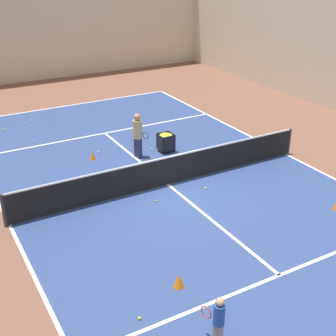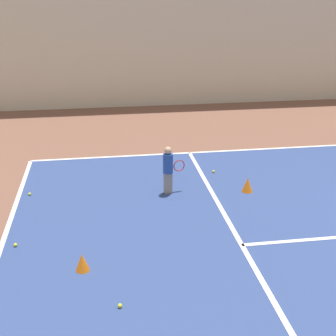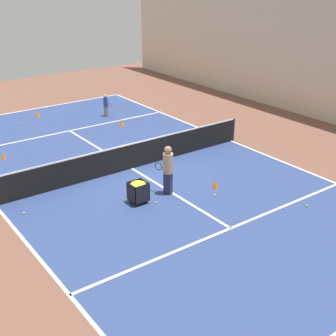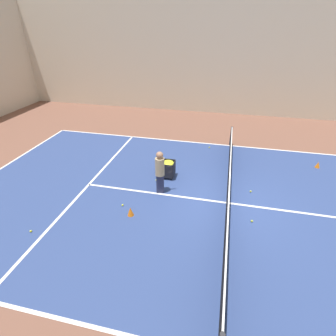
# 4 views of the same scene
# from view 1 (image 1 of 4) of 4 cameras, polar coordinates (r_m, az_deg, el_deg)

# --- Properties ---
(ground_plane) EXTENTS (35.44, 35.44, 0.00)m
(ground_plane) POSITION_cam_1_polar(r_m,az_deg,el_deg) (15.68, 0.00, -2.04)
(ground_plane) COLOR brown
(court_playing_area) EXTENTS (10.40, 20.05, 0.00)m
(court_playing_area) POSITION_cam_1_polar(r_m,az_deg,el_deg) (15.68, 0.00, -2.04)
(court_playing_area) COLOR navy
(court_playing_area) RESTS_ON ground
(line_baseline_far) EXTENTS (10.40, 0.10, 0.00)m
(line_baseline_far) POSITION_cam_1_polar(r_m,az_deg,el_deg) (24.29, -11.79, 7.50)
(line_baseline_far) COLOR white
(line_baseline_far) RESTS_ON ground
(line_sideline_left) EXTENTS (0.10, 20.05, 0.00)m
(line_sideline_left) POSITION_cam_1_polar(r_m,az_deg,el_deg) (14.20, -18.73, -6.63)
(line_sideline_left) COLOR white
(line_sideline_left) RESTS_ON ground
(line_sideline_right) EXTENTS (0.10, 20.05, 0.00)m
(line_sideline_right) POSITION_cam_1_polar(r_m,az_deg,el_deg) (18.55, 14.15, 1.65)
(line_sideline_right) COLOR white
(line_sideline_right) RESTS_ON ground
(line_service_near) EXTENTS (10.40, 0.10, 0.00)m
(line_service_near) POSITION_cam_1_polar(r_m,az_deg,el_deg) (11.93, 13.44, -12.60)
(line_service_near) COLOR white
(line_service_near) RESTS_ON ground
(line_service_far) EXTENTS (10.40, 0.10, 0.00)m
(line_service_far) POSITION_cam_1_polar(r_m,az_deg,el_deg) (20.25, -7.70, 4.23)
(line_service_far) COLOR white
(line_service_far) RESTS_ON ground
(line_centre_service) EXTENTS (0.10, 11.03, 0.00)m
(line_centre_service) POSITION_cam_1_polar(r_m,az_deg,el_deg) (15.68, 0.00, -2.02)
(line_centre_service) COLOR white
(line_centre_service) RESTS_ON ground
(hall_enclosure_far) EXTENTS (21.79, 0.15, 7.58)m
(hall_enclosure_far) POSITION_cam_1_polar(r_m,az_deg,el_deg) (28.96, -16.29, 17.56)
(hall_enclosure_far) COLOR beige
(hall_enclosure_far) RESTS_ON ground
(tennis_net) EXTENTS (10.70, 0.10, 1.03)m
(tennis_net) POSITION_cam_1_polar(r_m,az_deg,el_deg) (15.44, 0.00, -0.28)
(tennis_net) COLOR #2D2D33
(tennis_net) RESTS_ON ground
(player_near_baseline) EXTENTS (0.29, 0.56, 1.16)m
(player_near_baseline) POSITION_cam_1_polar(r_m,az_deg,el_deg) (9.61, 6.15, -17.70)
(player_near_baseline) COLOR gray
(player_near_baseline) RESTS_ON ground
(coach_at_net) EXTENTS (0.46, 0.67, 1.73)m
(coach_at_net) POSITION_cam_1_polar(r_m,az_deg,el_deg) (17.40, -3.71, 4.33)
(coach_at_net) COLOR #2D3351
(coach_at_net) RESTS_ON ground
(ball_cart) EXTENTS (0.56, 0.54, 0.75)m
(ball_cart) POSITION_cam_1_polar(r_m,az_deg,el_deg) (18.04, -0.27, 3.56)
(ball_cart) COLOR black
(ball_cart) RESTS_ON ground
(training_cone_0) EXTENTS (0.21, 0.21, 0.28)m
(training_cone_0) POSITION_cam_1_polar(r_m,az_deg,el_deg) (15.07, 19.83, -4.28)
(training_cone_0) COLOR orange
(training_cone_0) RESTS_ON ground
(training_cone_2) EXTENTS (0.26, 0.26, 0.35)m
(training_cone_2) POSITION_cam_1_polar(r_m,az_deg,el_deg) (11.18, 1.33, -13.56)
(training_cone_2) COLOR orange
(training_cone_2) RESTS_ON ground
(training_cone_3) EXTENTS (0.22, 0.22, 0.32)m
(training_cone_3) POSITION_cam_1_polar(r_m,az_deg,el_deg) (17.70, -9.17, 1.52)
(training_cone_3) COLOR orange
(training_cone_3) RESTS_ON ground
(tennis_ball_0) EXTENTS (0.07, 0.07, 0.07)m
(tennis_ball_0) POSITION_cam_1_polar(r_m,az_deg,el_deg) (21.65, -19.43, 4.48)
(tennis_ball_0) COLOR yellow
(tennis_ball_0) RESTS_ON ground
(tennis_ball_1) EXTENTS (0.07, 0.07, 0.07)m
(tennis_ball_1) POSITION_cam_1_polar(r_m,az_deg,el_deg) (18.28, -8.44, 1.93)
(tennis_ball_1) COLOR yellow
(tennis_ball_1) RESTS_ON ground
(tennis_ball_2) EXTENTS (0.07, 0.07, 0.07)m
(tennis_ball_2) POSITION_cam_1_polar(r_m,az_deg,el_deg) (23.89, -17.28, 6.67)
(tennis_ball_2) COLOR yellow
(tennis_ball_2) RESTS_ON ground
(tennis_ball_4) EXTENTS (0.07, 0.07, 0.07)m
(tennis_ball_4) POSITION_cam_1_polar(r_m,az_deg,el_deg) (15.43, 4.59, -2.46)
(tennis_ball_4) COLOR yellow
(tennis_ball_4) RESTS_ON ground
(tennis_ball_5) EXTENTS (0.07, 0.07, 0.07)m
(tennis_ball_5) POSITION_cam_1_polar(r_m,az_deg,el_deg) (10.48, -3.48, -17.80)
(tennis_ball_5) COLOR yellow
(tennis_ball_5) RESTS_ON ground
(tennis_ball_6) EXTENTS (0.07, 0.07, 0.07)m
(tennis_ball_6) POSITION_cam_1_polar(r_m,az_deg,el_deg) (18.90, 10.79, 2.54)
(tennis_ball_6) COLOR yellow
(tennis_ball_6) RESTS_ON ground
(tennis_ball_7) EXTENTS (0.07, 0.07, 0.07)m
(tennis_ball_7) POSITION_cam_1_polar(r_m,az_deg,el_deg) (19.86, -16.05, 3.11)
(tennis_ball_7) COLOR yellow
(tennis_ball_7) RESTS_ON ground
(tennis_ball_8) EXTENTS (0.07, 0.07, 0.07)m
(tennis_ball_8) POSITION_cam_1_polar(r_m,az_deg,el_deg) (18.37, -2.02, 2.32)
(tennis_ball_8) COLOR yellow
(tennis_ball_8) RESTS_ON ground
(tennis_ball_11) EXTENTS (0.07, 0.07, 0.07)m
(tennis_ball_11) POSITION_cam_1_polar(r_m,az_deg,el_deg) (14.64, -1.35, -4.00)
(tennis_ball_11) COLOR yellow
(tennis_ball_11) RESTS_ON ground
(tennis_ball_12) EXTENTS (0.07, 0.07, 0.07)m
(tennis_ball_12) POSITION_cam_1_polar(r_m,az_deg,el_deg) (22.39, -16.34, 5.57)
(tennis_ball_12) COLOR yellow
(tennis_ball_12) RESTS_ON ground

